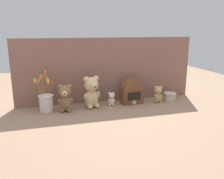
# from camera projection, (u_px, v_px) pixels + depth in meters

# --- Properties ---
(ground_plane) EXTENTS (4.00, 4.00, 0.00)m
(ground_plane) POSITION_uv_depth(u_px,v_px,m) (113.00, 106.00, 2.08)
(ground_plane) COLOR #8E7056
(backdrop_wall) EXTENTS (1.65, 0.02, 0.59)m
(backdrop_wall) POSITION_uv_depth(u_px,v_px,m) (108.00, 70.00, 2.17)
(backdrop_wall) COLOR #845B4C
(backdrop_wall) RESTS_ON ground
(teddy_bear_large) EXTENTS (0.15, 0.14, 0.28)m
(teddy_bear_large) POSITION_uv_depth(u_px,v_px,m) (92.00, 91.00, 2.02)
(teddy_bear_large) COLOR #DBBC84
(teddy_bear_large) RESTS_ON ground
(teddy_bear_medium) EXTENTS (0.13, 0.11, 0.23)m
(teddy_bear_medium) POSITION_uv_depth(u_px,v_px,m) (65.00, 97.00, 1.93)
(teddy_bear_medium) COLOR olive
(teddy_bear_medium) RESTS_ON ground
(teddy_bear_small) EXTENTS (0.09, 0.08, 0.16)m
(teddy_bear_small) POSITION_uv_depth(u_px,v_px,m) (158.00, 94.00, 2.18)
(teddy_bear_small) COLOR tan
(teddy_bear_small) RESTS_ON ground
(teddy_bear_tiny) EXTENTS (0.07, 0.06, 0.12)m
(teddy_bear_tiny) POSITION_uv_depth(u_px,v_px,m) (111.00, 99.00, 2.09)
(teddy_bear_tiny) COLOR beige
(teddy_bear_tiny) RESTS_ON ground
(flower_vase) EXTENTS (0.16, 0.16, 0.33)m
(flower_vase) POSITION_uv_depth(u_px,v_px,m) (46.00, 100.00, 1.94)
(flower_vase) COLOR silver
(flower_vase) RESTS_ON ground
(vintage_radio) EXTENTS (0.20, 0.11, 0.22)m
(vintage_radio) POSITION_uv_depth(u_px,v_px,m) (132.00, 92.00, 2.14)
(vintage_radio) COLOR brown
(vintage_radio) RESTS_ON ground
(decorative_tin_tall) EXTENTS (0.11, 0.11, 0.07)m
(decorative_tin_tall) POSITION_uv_depth(u_px,v_px,m) (170.00, 97.00, 2.24)
(decorative_tin_tall) COLOR beige
(decorative_tin_tall) RESTS_ON ground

